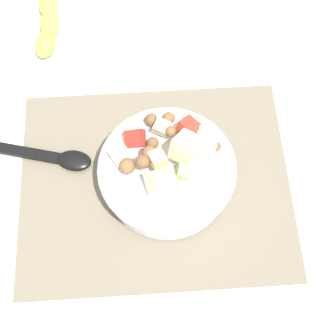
# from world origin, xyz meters

# --- Properties ---
(ground_plane) EXTENTS (2.40, 2.40, 0.00)m
(ground_plane) POSITION_xyz_m (0.00, 0.00, 0.00)
(ground_plane) COLOR silver
(placemat) EXTENTS (0.43, 0.35, 0.01)m
(placemat) POSITION_xyz_m (0.00, 0.00, 0.00)
(placemat) COLOR #756B56
(placemat) RESTS_ON ground_plane
(salad_bowl) EXTENTS (0.21, 0.21, 0.11)m
(salad_bowl) POSITION_xyz_m (-0.02, -0.01, 0.04)
(salad_bowl) COLOR white
(salad_bowl) RESTS_ON placemat
(serving_spoon) EXTENTS (0.21, 0.08, 0.01)m
(serving_spoon) POSITION_xyz_m (0.17, -0.05, 0.01)
(serving_spoon) COLOR black
(serving_spoon) RESTS_ON placemat
(banana_whole) EXTENTS (0.05, 0.15, 0.04)m
(banana_whole) POSITION_xyz_m (0.18, -0.33, 0.02)
(banana_whole) COLOR yellow
(banana_whole) RESTS_ON ground_plane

